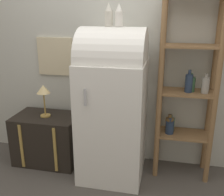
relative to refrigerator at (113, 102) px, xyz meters
The scene contains 8 objects.
ground_plane 0.82m from the refrigerator, 89.99° to the right, with size 12.00×12.00×0.00m, color #4C4742.
wall_back 0.66m from the refrigerator, 90.75° to the left, with size 7.00×0.09×2.70m.
refrigerator is the anchor object (origin of this frame).
suitcase_trunk 0.93m from the refrigerator, behind, with size 0.70×0.46×0.55m.
shelf_unit 0.73m from the refrigerator, 12.53° to the left, with size 0.56×0.31×1.81m.
vase_left 0.83m from the refrigerator, 165.98° to the left, with size 0.07×0.07×0.21m.
vase_center 0.82m from the refrigerator, ahead, with size 0.07×0.07×0.20m.
desk_lamp 0.78m from the refrigerator, behind, with size 0.14×0.14×0.36m.
Camera 1 is at (0.51, -2.19, 1.64)m, focal length 42.00 mm.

